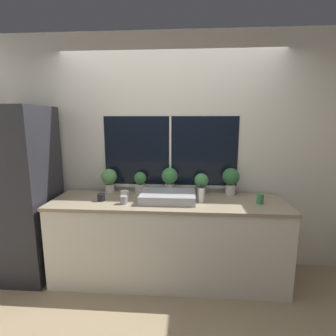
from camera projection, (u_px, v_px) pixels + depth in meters
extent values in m
plane|color=#937F60|center=(166.00, 297.00, 2.61)|extent=(14.00, 14.00, 0.00)
cube|color=silver|center=(170.00, 153.00, 3.09)|extent=(8.00, 0.06, 2.70)
cube|color=black|center=(170.00, 151.00, 3.05)|extent=(1.56, 0.01, 0.80)
cube|color=silver|center=(170.00, 151.00, 3.05)|extent=(0.02, 0.01, 0.80)
cube|color=silver|center=(170.00, 186.00, 3.12)|extent=(1.62, 0.04, 0.03)
cube|color=silver|center=(31.00, 146.00, 3.99)|extent=(0.06, 7.00, 2.70)
cube|color=silver|center=(329.00, 148.00, 3.68)|extent=(0.06, 7.00, 2.70)
cube|color=silver|center=(168.00, 241.00, 2.86)|extent=(2.45, 0.67, 0.86)
cube|color=gray|center=(168.00, 202.00, 2.78)|extent=(2.48, 0.69, 0.03)
cube|color=#232328|center=(22.00, 194.00, 2.86)|extent=(0.62, 0.66, 1.88)
cube|color=#ADADB2|center=(168.00, 196.00, 2.76)|extent=(0.57, 0.41, 0.09)
cylinder|color=#B7B7BC|center=(169.00, 193.00, 3.00)|extent=(0.04, 0.04, 0.03)
cylinder|color=#B7B7BC|center=(169.00, 182.00, 2.98)|extent=(0.02, 0.02, 0.22)
cylinder|color=silver|center=(110.00, 188.00, 3.08)|extent=(0.11, 0.11, 0.10)
sphere|color=#569951|center=(109.00, 177.00, 3.05)|extent=(0.18, 0.18, 0.18)
cylinder|color=silver|center=(140.00, 188.00, 3.05)|extent=(0.12, 0.12, 0.11)
sphere|color=#387A3D|center=(140.00, 178.00, 3.03)|extent=(0.14, 0.14, 0.14)
cylinder|color=silver|center=(170.00, 189.00, 3.03)|extent=(0.11, 0.11, 0.12)
sphere|color=#387A3D|center=(170.00, 176.00, 3.00)|extent=(0.19, 0.19, 0.19)
cylinder|color=silver|center=(201.00, 191.00, 3.00)|extent=(0.10, 0.10, 0.08)
sphere|color=#478E4C|center=(201.00, 180.00, 2.98)|extent=(0.16, 0.16, 0.16)
cylinder|color=silver|center=(230.00, 190.00, 2.98)|extent=(0.10, 0.10, 0.12)
sphere|color=#2D6638|center=(231.00, 176.00, 2.95)|extent=(0.19, 0.19, 0.19)
cylinder|color=white|center=(201.00, 195.00, 2.71)|extent=(0.06, 0.06, 0.15)
cylinder|color=black|center=(201.00, 186.00, 2.69)|extent=(0.03, 0.03, 0.04)
cylinder|color=white|center=(125.00, 195.00, 2.83)|extent=(0.09, 0.09, 0.09)
cylinder|color=black|center=(101.00, 197.00, 2.75)|extent=(0.08, 0.08, 0.08)
cylinder|color=gray|center=(124.00, 200.00, 2.66)|extent=(0.07, 0.07, 0.08)
cylinder|color=#38844C|center=(260.00, 199.00, 2.66)|extent=(0.07, 0.07, 0.10)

